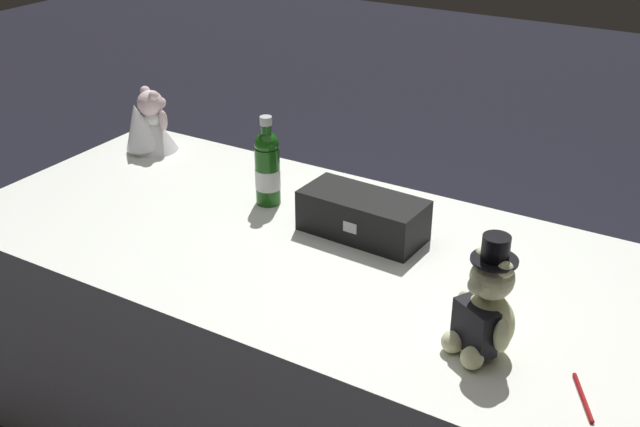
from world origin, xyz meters
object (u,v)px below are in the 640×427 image
Objects in this scene: teddy_bear_groom at (485,310)px; teddy_bear_bride at (148,125)px; champagne_bottle at (267,167)px; signing_pen at (582,396)px; gift_case_black at (363,215)px.

teddy_bear_groom reaches higher than teddy_bear_bride.
champagne_bottle is (0.59, -0.13, 0.02)m from teddy_bear_bride.
teddy_bear_groom is 1.03× the size of champagne_bottle.
teddy_bear_bride is at bearing 160.21° from teddy_bear_groom.
teddy_bear_bride is 1.63× the size of signing_pen.
champagne_bottle reaches higher than teddy_bear_bride.
teddy_bear_groom is 0.25m from signing_pen.
signing_pen is 0.39× the size of gift_case_black.
teddy_bear_groom is 0.58m from gift_case_black.
signing_pen is at bearing -28.37° from gift_case_black.
signing_pen is 0.79m from gift_case_black.
gift_case_black is (0.34, -0.03, -0.06)m from champagne_bottle.
champagne_bottle is 0.78× the size of gift_case_black.
teddy_bear_groom reaches higher than champagne_bottle.
champagne_bottle is 0.34m from gift_case_black.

